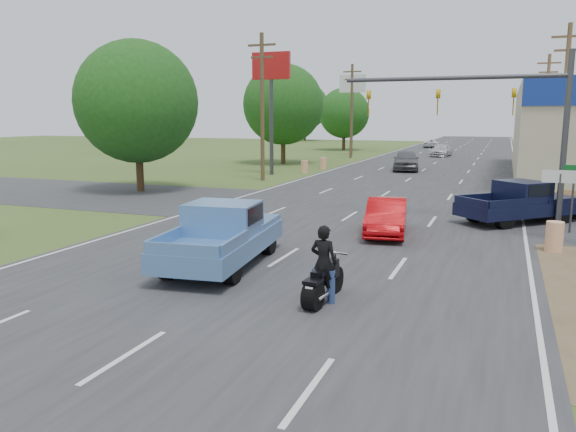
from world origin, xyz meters
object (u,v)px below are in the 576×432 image
at_px(distant_car_grey, 406,160).
at_px(distant_car_white, 431,143).
at_px(red_convertible, 386,217).
at_px(blue_pickup, 224,233).
at_px(navy_pickup, 522,202).
at_px(distant_car_silver, 441,151).
at_px(rider, 324,266).
at_px(motorcycle, 322,284).

bearing_deg(distant_car_grey, distant_car_white, 85.10).
bearing_deg(red_convertible, blue_pickup, -129.45).
bearing_deg(navy_pickup, distant_car_white, 145.70).
distance_m(distant_car_grey, distant_car_white, 37.77).
bearing_deg(distant_car_silver, navy_pickup, -73.82).
relative_size(rider, distant_car_grey, 0.36).
relative_size(motorcycle, distant_car_white, 0.48).
bearing_deg(distant_car_white, distant_car_silver, 98.62).
bearing_deg(motorcycle, navy_pickup, 75.65).
relative_size(red_convertible, distant_car_grey, 0.82).
bearing_deg(navy_pickup, blue_pickup, -83.29).
bearing_deg(rider, distant_car_white, -79.76).
bearing_deg(distant_car_silver, distant_car_grey, -86.96).
distance_m(blue_pickup, distant_car_silver, 51.32).
xyz_separation_m(navy_pickup, distant_car_white, (-10.96, 59.51, -0.27)).
distance_m(navy_pickup, distant_car_grey, 23.39).
bearing_deg(red_convertible, distant_car_silver, 85.14).
distance_m(rider, distant_car_grey, 34.97).
relative_size(red_convertible, rider, 2.29).
distance_m(rider, distant_car_silver, 53.70).
distance_m(motorcycle, rider, 0.41).
bearing_deg(blue_pickup, distant_car_white, 85.31).
bearing_deg(rider, navy_pickup, -104.41).
distance_m(distant_car_grey, distant_car_silver, 18.88).
xyz_separation_m(rider, blue_pickup, (-3.86, 2.30, 0.06)).
bearing_deg(distant_car_silver, blue_pickup, -85.38).
relative_size(rider, blue_pickup, 0.30).
xyz_separation_m(rider, distant_car_grey, (-3.82, 34.76, -0.04)).
height_order(motorcycle, distant_car_silver, distant_car_silver).
xyz_separation_m(red_convertible, distant_car_silver, (-2.79, 45.21, -0.00)).
relative_size(blue_pickup, distant_car_silver, 1.28).
bearing_deg(motorcycle, distant_car_grey, 101.48).
height_order(navy_pickup, distant_car_white, navy_pickup).
bearing_deg(distant_car_grey, distant_car_silver, 78.70).
height_order(red_convertible, motorcycle, red_convertible).
distance_m(red_convertible, motorcycle, 8.47).
bearing_deg(rider, distant_car_silver, -81.59).
relative_size(rider, distant_car_white, 0.40).
xyz_separation_m(blue_pickup, distant_car_grey, (0.04, 32.46, -0.10)).
bearing_deg(motorcycle, distant_car_silver, 98.40).
height_order(blue_pickup, distant_car_grey, blue_pickup).
bearing_deg(distant_car_white, motorcycle, 93.46).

